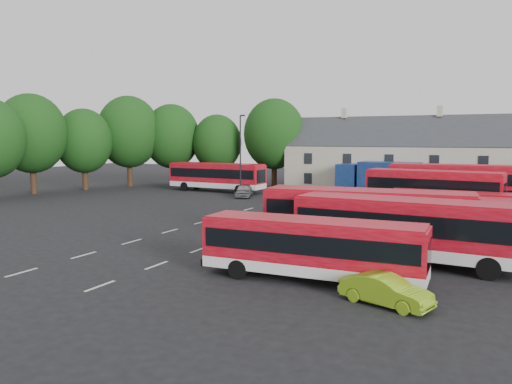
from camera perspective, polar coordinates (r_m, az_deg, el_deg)
ground at (r=37.02m, az=-7.99°, el=-3.93°), size 140.00×140.00×0.00m
lane_markings at (r=37.39m, az=-3.08°, el=-3.77°), size 5.15×33.80×0.01m
treeline at (r=64.44m, az=-13.65°, el=6.22°), size 29.92×32.59×12.01m
terrace_houses at (r=60.47m, az=20.09°, el=3.35°), size 35.70×7.13×10.06m
bus_row_a at (r=22.73m, az=6.41°, el=-5.97°), size 10.13×2.76×2.84m
bus_row_b at (r=26.76m, az=17.24°, el=-3.67°), size 12.02×3.36×3.36m
bus_row_c at (r=30.33m, az=12.54°, el=-2.32°), size 12.33×3.88×3.43m
bus_row_d at (r=33.24m, az=21.73°, el=-2.49°), size 10.14×2.63×2.85m
bus_row_e at (r=36.48m, az=22.82°, el=-1.80°), size 10.06×2.38×2.84m
bus_dd_south at (r=40.04m, az=19.53°, el=-0.15°), size 10.01×3.33×4.03m
bus_dd_north at (r=44.31m, az=21.87°, el=0.54°), size 10.57×2.77×4.30m
bus_north at (r=60.42m, az=-4.51°, el=2.00°), size 12.19×3.17×3.43m
box_truck at (r=56.24m, az=13.86°, el=1.65°), size 9.06×3.48×3.88m
silver_car at (r=54.80m, az=-1.39°, el=0.17°), size 3.10×4.53×1.43m
lime_car at (r=20.35m, az=14.60°, el=-10.81°), size 3.84×2.28×1.20m
lamppost at (r=55.66m, az=-1.78°, el=4.49°), size 0.61×0.42×9.01m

